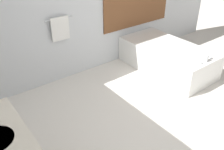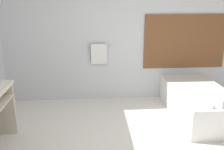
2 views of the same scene
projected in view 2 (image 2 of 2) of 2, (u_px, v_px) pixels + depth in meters
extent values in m
cube|color=silver|center=(114.00, 35.00, 5.01)|extent=(7.40, 0.06, 2.70)
cube|color=brown|center=(185.00, 42.00, 5.11)|extent=(1.70, 0.02, 1.10)
cylinder|color=silver|center=(99.00, 46.00, 4.98)|extent=(0.50, 0.02, 0.02)
cube|color=white|center=(99.00, 54.00, 5.02)|extent=(0.32, 0.04, 0.40)
cube|color=white|center=(198.00, 102.00, 4.52)|extent=(0.94, 1.82, 0.50)
ellipsoid|color=white|center=(199.00, 97.00, 4.49)|extent=(0.67, 1.31, 0.30)
cube|color=silver|center=(222.00, 104.00, 3.66)|extent=(0.04, 0.07, 0.12)
sphere|color=silver|center=(213.00, 107.00, 3.66)|extent=(0.06, 0.06, 0.06)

